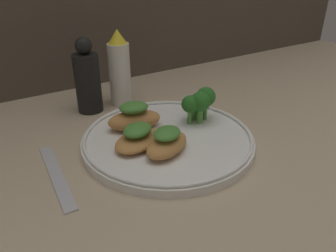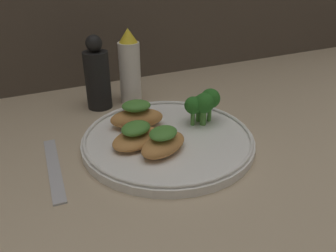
% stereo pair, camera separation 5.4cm
% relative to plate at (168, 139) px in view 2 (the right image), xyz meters
% --- Properties ---
extents(ground_plane, '(1.80, 1.80, 0.01)m').
position_rel_plate_xyz_m(ground_plane, '(0.00, 0.00, -0.01)').
color(ground_plane, tan).
extents(plate, '(0.29, 0.29, 0.02)m').
position_rel_plate_xyz_m(plate, '(0.00, 0.00, 0.00)').
color(plate, white).
rests_on(plate, ground_plane).
extents(grilled_meat_front, '(0.10, 0.08, 0.04)m').
position_rel_plate_xyz_m(grilled_meat_front, '(-0.03, -0.04, 0.02)').
color(grilled_meat_front, '#BC7F42').
rests_on(grilled_meat_front, plate).
extents(grilled_meat_middle, '(0.10, 0.09, 0.04)m').
position_rel_plate_xyz_m(grilled_meat_middle, '(-0.06, -0.00, 0.02)').
color(grilled_meat_middle, '#BC7F42').
rests_on(grilled_meat_middle, plate).
extents(grilled_meat_back, '(0.10, 0.07, 0.05)m').
position_rel_plate_xyz_m(grilled_meat_back, '(-0.03, 0.06, 0.02)').
color(grilled_meat_back, '#BC7F42').
rests_on(grilled_meat_back, plate).
extents(broccoli_bunch, '(0.07, 0.05, 0.06)m').
position_rel_plate_xyz_m(broccoli_bunch, '(0.08, 0.02, 0.04)').
color(broccoli_bunch, '#569942').
rests_on(broccoli_bunch, plate).
extents(sauce_bottle, '(0.04, 0.04, 0.16)m').
position_rel_plate_xyz_m(sauce_bottle, '(0.01, 0.20, 0.07)').
color(sauce_bottle, white).
rests_on(sauce_bottle, ground_plane).
extents(pepper_grinder, '(0.05, 0.05, 0.15)m').
position_rel_plate_xyz_m(pepper_grinder, '(-0.06, 0.20, 0.06)').
color(pepper_grinder, black).
rests_on(pepper_grinder, ground_plane).
extents(fork, '(0.03, 0.18, 0.01)m').
position_rel_plate_xyz_m(fork, '(-0.19, 0.01, -0.01)').
color(fork, '#B2B2B7').
rests_on(fork, ground_plane).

